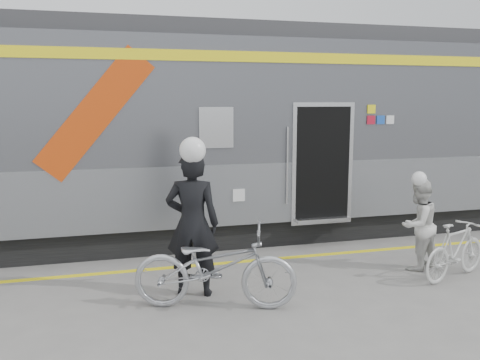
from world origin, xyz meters
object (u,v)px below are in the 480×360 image
object	(u,v)px
man	(192,224)
woman	(418,225)
bicycle_right	(455,250)
bicycle_left	(215,267)

from	to	relation	value
man	woman	bearing A→B (deg)	-160.24
bicycle_right	bicycle_left	bearing A→B (deg)	71.59
man	bicycle_left	world-z (taller)	man
man	bicycle_right	size ratio (longest dim) A/B	1.38
man	woman	xyz separation A→B (m)	(3.69, 0.13, -0.29)
woman	bicycle_right	distance (m)	0.69
woman	bicycle_right	bearing A→B (deg)	98.21
bicycle_left	bicycle_right	xyz separation A→B (m)	(3.79, 0.13, -0.12)
woman	bicycle_right	world-z (taller)	woman
bicycle_left	bicycle_right	bearing A→B (deg)	-70.29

